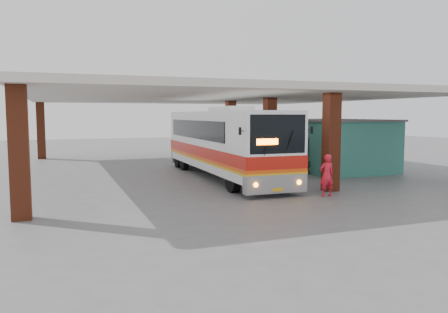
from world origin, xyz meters
TOP-DOWN VIEW (x-y plane):
  - ground at (0.00, 0.00)m, footprint 90.00×90.00m
  - brick_columns at (1.43, 5.00)m, footprint 20.10×21.60m
  - canopy_roof at (0.50, 6.50)m, footprint 21.00×23.00m
  - shop_building at (7.49, 4.00)m, footprint 5.20×8.20m
  - coach_bus at (0.01, 2.61)m, footprint 2.96×13.14m
  - motorcycle at (4.54, 1.90)m, footprint 1.91×0.67m
  - pedestrian at (2.07, -4.07)m, footprint 0.66×0.45m
  - red_chair at (4.83, 7.65)m, footprint 0.53×0.53m

SIDE VIEW (x-z plane):
  - ground at x=0.00m, z-range 0.00..0.00m
  - red_chair at x=4.83m, z-range -0.03..0.84m
  - motorcycle at x=4.54m, z-range 0.00..1.00m
  - pedestrian at x=2.07m, z-range 0.00..1.76m
  - shop_building at x=7.49m, z-range 0.01..3.12m
  - coach_bus at x=0.01m, z-range -0.01..3.80m
  - brick_columns at x=1.43m, z-range 0.00..4.35m
  - canopy_roof at x=0.50m, z-range 4.35..4.65m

